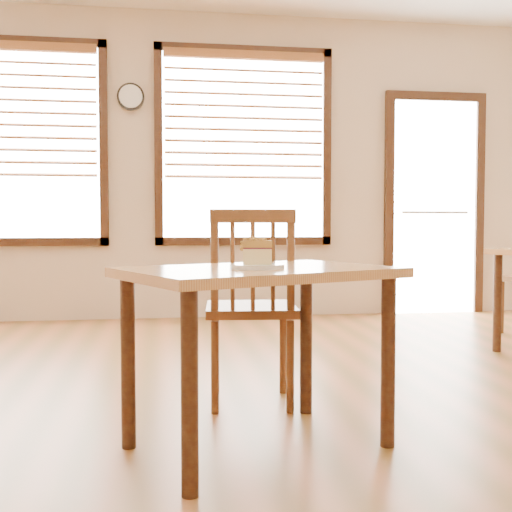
{
  "coord_description": "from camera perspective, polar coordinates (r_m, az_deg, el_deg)",
  "views": [
    {
      "loc": [
        -0.54,
        -2.36,
        0.93
      ],
      "look_at": [
        -0.15,
        0.21,
        0.8
      ],
      "focal_mm": 45.0,
      "sensor_mm": 36.0,
      "label": 1
    }
  ],
  "objects": [
    {
      "name": "entry_door",
      "position": [
        6.95,
        15.57,
        4.95
      ],
      "size": [
        1.08,
        0.06,
        2.29
      ],
      "color": "white",
      "rests_on": "ground"
    },
    {
      "name": "window_right",
      "position": [
        6.45,
        -1.06,
        10.71
      ],
      "size": [
        1.76,
        0.1,
        1.96
      ],
      "color": "white",
      "rests_on": "room_shell"
    },
    {
      "name": "cafe_chair_main",
      "position": [
        3.27,
        -0.42,
        -4.48
      ],
      "size": [
        0.5,
        0.5,
        1.01
      ],
      "rotation": [
        0.0,
        0.0,
        3.04
      ],
      "color": "#583A18",
      "rests_on": "ground"
    },
    {
      "name": "wall_clock",
      "position": [
        6.44,
        -11.08,
        13.73
      ],
      "size": [
        0.26,
        0.05,
        0.26
      ],
      "color": "black",
      "rests_on": "room_shell"
    },
    {
      "name": "cafe_table_main",
      "position": [
        2.64,
        0.22,
        -3.53
      ],
      "size": [
        1.25,
        1.07,
        0.75
      ],
      "rotation": [
        0.0,
        0.0,
        0.42
      ],
      "color": "tan",
      "rests_on": "ground"
    },
    {
      "name": "cake_slice",
      "position": [
        2.57,
        0.08,
        0.45
      ],
      "size": [
        0.13,
        0.1,
        0.11
      ],
      "rotation": [
        0.0,
        0.0,
        -0.12
      ],
      "color": "#FFE590",
      "rests_on": "plate"
    },
    {
      "name": "plate",
      "position": [
        2.58,
        0.1,
        -0.94
      ],
      "size": [
        0.22,
        0.22,
        0.02
      ],
      "color": "white",
      "rests_on": "cafe_table_main"
    },
    {
      "name": "ground",
      "position": [
        2.6,
        4.26,
        -18.11
      ],
      "size": [
        8.0,
        8.0,
        0.0
      ],
      "primitive_type": "plane",
      "color": "#99572C"
    },
    {
      "name": "window_left",
      "position": [
        6.54,
        -20.89,
        10.42
      ],
      "size": [
        1.76,
        0.1,
        1.96
      ],
      "color": "white",
      "rests_on": "room_shell"
    }
  ]
}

